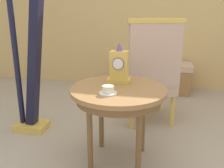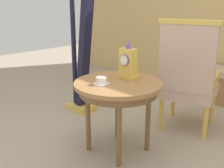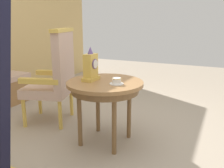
{
  "view_description": "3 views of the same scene",
  "coord_description": "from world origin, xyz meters",
  "px_view_note": "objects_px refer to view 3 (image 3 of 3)",
  "views": [
    {
      "loc": [
        0.29,
        -1.84,
        1.28
      ],
      "look_at": [
        -0.1,
        0.12,
        0.65
      ],
      "focal_mm": 41.49,
      "sensor_mm": 36.0,
      "label": 1
    },
    {
      "loc": [
        1.57,
        -1.64,
        1.34
      ],
      "look_at": [
        -0.09,
        0.04,
        0.62
      ],
      "focal_mm": 46.01,
      "sensor_mm": 36.0,
      "label": 2
    },
    {
      "loc": [
        -2.09,
        -1.0,
        1.22
      ],
      "look_at": [
        0.05,
        0.02,
        0.6
      ],
      "focal_mm": 38.9,
      "sensor_mm": 36.0,
      "label": 3
    }
  ],
  "objects_px": {
    "teacup_left": "(117,81)",
    "mantel_clock": "(91,67)",
    "side_table": "(105,89)",
    "armchair": "(55,75)"
  },
  "relations": [
    {
      "from": "teacup_left",
      "to": "mantel_clock",
      "type": "distance_m",
      "value": 0.31
    },
    {
      "from": "side_table",
      "to": "armchair",
      "type": "xyz_separation_m",
      "value": [
        0.21,
        0.78,
        0.02
      ]
    },
    {
      "from": "mantel_clock",
      "to": "armchair",
      "type": "bearing_deg",
      "value": 69.65
    },
    {
      "from": "armchair",
      "to": "mantel_clock",
      "type": "bearing_deg",
      "value": -110.35
    },
    {
      "from": "teacup_left",
      "to": "mantel_clock",
      "type": "bearing_deg",
      "value": 83.9
    },
    {
      "from": "side_table",
      "to": "armchair",
      "type": "distance_m",
      "value": 0.81
    },
    {
      "from": "side_table",
      "to": "teacup_left",
      "type": "relative_size",
      "value": 5.73
    },
    {
      "from": "mantel_clock",
      "to": "armchair",
      "type": "height_order",
      "value": "armchair"
    },
    {
      "from": "mantel_clock",
      "to": "armchair",
      "type": "distance_m",
      "value": 0.7
    },
    {
      "from": "side_table",
      "to": "mantel_clock",
      "type": "distance_m",
      "value": 0.26
    }
  ]
}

